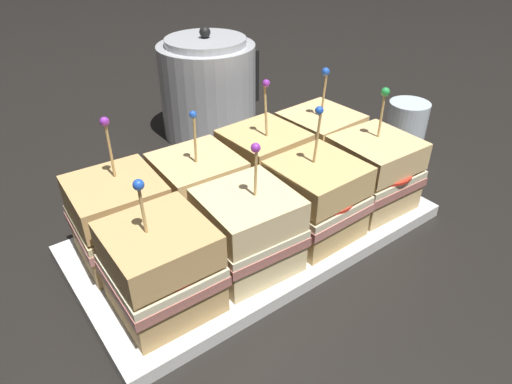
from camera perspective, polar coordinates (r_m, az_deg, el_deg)
ground_plane at (r=0.64m, az=-0.00°, el=-5.43°), size 6.00×6.00×0.00m
serving_platter at (r=0.63m, az=-0.00°, el=-4.79°), size 0.48×0.25×0.02m
sandwich_front_far_left at (r=0.49m, az=-11.72°, el=-9.34°), size 0.11×0.11×0.16m
sandwich_front_center_left at (r=0.54m, az=-1.02°, el=-4.83°), size 0.11×0.11×0.16m
sandwich_front_center_right at (r=0.59m, az=7.50°, el=-0.91°), size 0.11×0.11×0.18m
sandwich_front_far_right at (r=0.66m, az=14.43°, el=2.36°), size 0.11×0.11×0.17m
sandwich_back_far_left at (r=0.58m, az=-16.67°, el=-3.17°), size 0.11×0.11×0.18m
sandwich_back_center_left at (r=0.61m, az=-7.22°, el=0.14°), size 0.11×0.11×0.17m
sandwich_back_center_right at (r=0.66m, az=0.97°, el=3.46°), size 0.11×0.11×0.18m
sandwich_back_far_right at (r=0.72m, az=7.92°, el=5.87°), size 0.11×0.11×0.18m
kettle_steel at (r=0.89m, az=-5.94°, el=12.76°), size 0.20×0.18×0.20m
drinking_glass at (r=0.85m, az=18.13°, el=7.32°), size 0.07×0.07×0.10m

